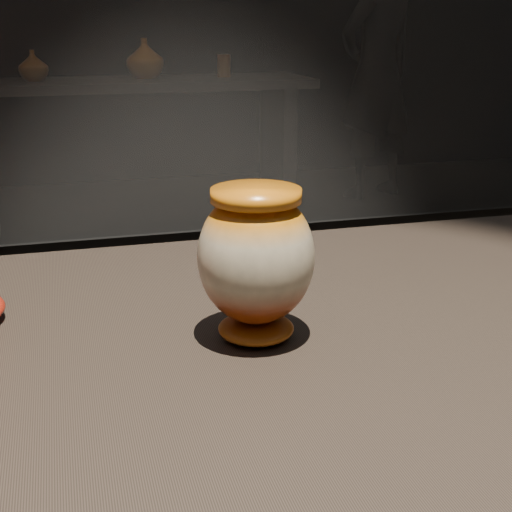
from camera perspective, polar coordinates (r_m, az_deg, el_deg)
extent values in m
cube|color=black|center=(0.75, 0.29, -9.44)|extent=(2.00, 0.80, 0.05)
ellipsoid|color=maroon|center=(0.76, 0.00, -5.78)|extent=(0.09, 0.09, 0.02)
ellipsoid|color=beige|center=(0.73, 0.00, -0.07)|extent=(0.14, 0.14, 0.14)
cylinder|color=orange|center=(0.72, 0.00, 4.90)|extent=(0.11, 0.11, 0.01)
cube|color=black|center=(4.16, -9.81, 13.43)|extent=(2.00, 0.60, 0.05)
cube|color=black|center=(4.38, 1.73, 8.00)|extent=(0.08, 0.50, 0.85)
imported|color=#873813|center=(4.12, -17.40, 14.32)|extent=(0.20, 0.20, 0.16)
imported|color=maroon|center=(4.18, -8.88, 15.34)|extent=(0.21, 0.21, 0.22)
cylinder|color=#873813|center=(4.25, -2.58, 14.97)|extent=(0.08, 0.08, 0.13)
imported|color=black|center=(5.14, 9.66, 14.28)|extent=(0.73, 0.60, 1.74)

